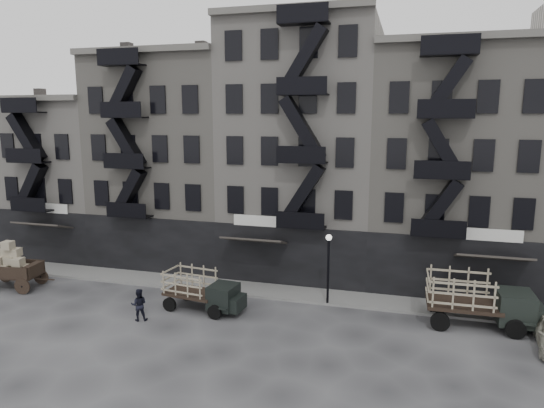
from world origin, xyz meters
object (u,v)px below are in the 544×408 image
(wagon, at_px, (10,261))
(pedestrian_mid, at_px, (139,305))
(stake_truck_west, at_px, (202,288))
(stake_truck_east, at_px, (480,297))
(horse, at_px, (9,267))

(wagon, distance_m, pedestrian_mid, 10.86)
(stake_truck_west, relative_size, pedestrian_mid, 2.71)
(wagon, bearing_deg, pedestrian_mid, -18.62)
(stake_truck_east, bearing_deg, stake_truck_west, -173.85)
(stake_truck_west, relative_size, stake_truck_east, 0.84)
(stake_truck_west, bearing_deg, wagon, -173.10)
(wagon, bearing_deg, stake_truck_west, -6.57)
(horse, bearing_deg, pedestrian_mid, -109.96)
(horse, distance_m, pedestrian_mid, 12.90)
(horse, height_order, pedestrian_mid, pedestrian_mid)
(horse, bearing_deg, stake_truck_east, -92.01)
(wagon, bearing_deg, horse, 131.04)
(horse, xyz_separation_m, stake_truck_east, (29.98, 0.28, 0.87))
(horse, xyz_separation_m, wagon, (1.73, -1.58, 0.99))
(horse, bearing_deg, stake_truck_west, -98.65)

